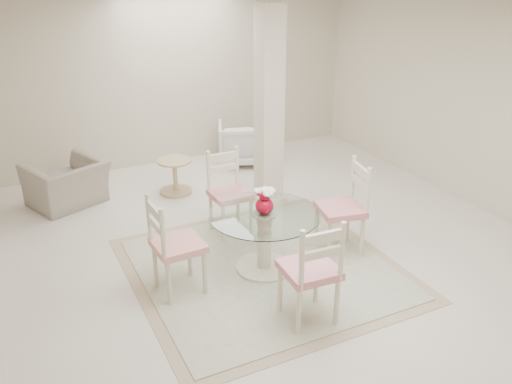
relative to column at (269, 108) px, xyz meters
name	(u,v)px	position (x,y,z in m)	size (l,w,h in m)	color
ground	(281,253)	(-0.50, -1.30, -1.35)	(7.00, 7.00, 0.00)	white
room_shell	(285,95)	(-0.50, -1.30, 0.51)	(6.02, 7.02, 2.71)	beige
column	(269,108)	(0.00, 0.00, 0.00)	(0.30, 0.30, 2.70)	beige
area_rug	(264,269)	(-0.84, -1.52, -1.34)	(2.79, 2.79, 0.02)	tan
dining_table	(264,242)	(-0.84, -1.52, -1.00)	(1.18, 1.18, 0.68)	#F1EDC6
red_vase	(265,201)	(-0.83, -1.53, -0.52)	(0.22, 0.21, 0.29)	#AB0520
dining_chair_east	(347,201)	(0.19, -1.56, -0.72)	(0.57, 0.57, 1.20)	beige
dining_chair_north	(228,186)	(-0.82, -0.50, -0.75)	(0.47, 0.47, 1.14)	beige
dining_chair_west	(170,239)	(-1.86, -1.50, -0.74)	(0.49, 0.49, 1.16)	beige
dining_chair_south	(314,265)	(-0.87, -2.55, -0.72)	(0.50, 0.51, 1.19)	#EFE2C4
recliner_taupe	(67,183)	(-2.49, 1.17, -1.04)	(0.95, 0.83, 0.62)	gray
armchair_white	(241,143)	(0.33, 1.60, -1.01)	(0.73, 0.75, 0.68)	white
side_table	(175,178)	(-1.04, 0.90, -1.12)	(0.48, 0.48, 0.50)	tan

